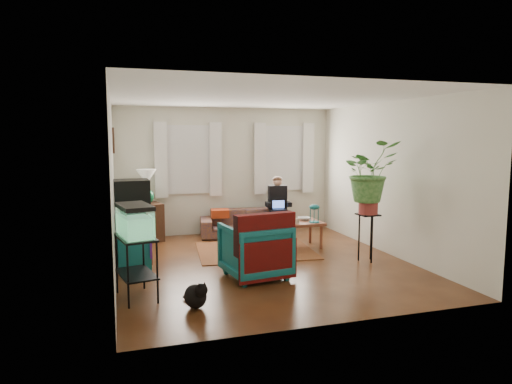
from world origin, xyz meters
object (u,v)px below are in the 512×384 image
object	(u,v)px
sofa	(246,218)
side_table	(148,222)
armchair	(255,247)
coffee_table	(291,235)
plant_stand	(367,238)
aquarium_stand	(136,268)
dresser	(132,237)

from	to	relation	value
sofa	side_table	bearing A→B (deg)	-174.98
side_table	armchair	bearing A→B (deg)	-64.86
coffee_table	plant_stand	distance (m)	1.49
armchair	plant_stand	xyz separation A→B (m)	(1.98, 0.28, -0.05)
side_table	aquarium_stand	size ratio (longest dim) A/B	0.94
dresser	plant_stand	size ratio (longest dim) A/B	1.25
side_table	sofa	bearing A→B (deg)	-3.43
dresser	aquarium_stand	bearing A→B (deg)	-92.21
sofa	coffee_table	size ratio (longest dim) A/B	1.61
coffee_table	side_table	bearing A→B (deg)	151.18
plant_stand	sofa	bearing A→B (deg)	119.34
coffee_table	plant_stand	world-z (taller)	plant_stand
side_table	coffee_table	xyz separation A→B (m)	(2.44, -1.32, -0.13)
sofa	dresser	world-z (taller)	dresser
sofa	side_table	size ratio (longest dim) A/B	2.52
dresser	coffee_table	size ratio (longest dim) A/B	0.85
armchair	plant_stand	size ratio (longest dim) A/B	1.12
sofa	aquarium_stand	xyz separation A→B (m)	(-2.29, -3.10, 0.03)
aquarium_stand	armchair	xyz separation A→B (m)	(1.67, 0.41, 0.04)
side_table	aquarium_stand	bearing A→B (deg)	-96.21
dresser	armchair	xyz separation A→B (m)	(1.66, -1.22, -0.00)
plant_stand	aquarium_stand	bearing A→B (deg)	-169.36
dresser	coffee_table	world-z (taller)	dresser
dresser	armchair	world-z (taller)	dresser
sofa	side_table	world-z (taller)	side_table
aquarium_stand	plant_stand	xyz separation A→B (m)	(3.65, 0.69, -0.00)
sofa	plant_stand	size ratio (longest dim) A/B	2.38
coffee_table	plant_stand	xyz separation A→B (m)	(0.86, -1.21, 0.15)
plant_stand	dresser	bearing A→B (deg)	165.58
aquarium_stand	coffee_table	bearing A→B (deg)	22.26
aquarium_stand	coffee_table	distance (m)	3.38
plant_stand	coffee_table	bearing A→B (deg)	125.32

